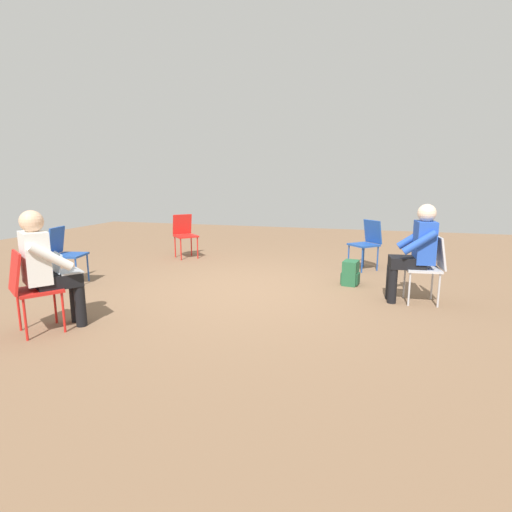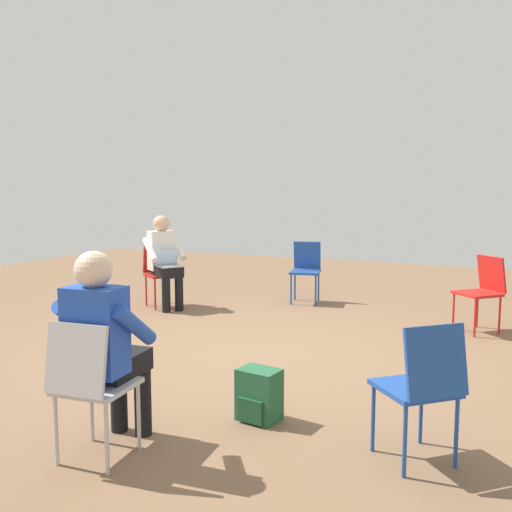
{
  "view_description": "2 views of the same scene",
  "coord_description": "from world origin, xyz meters",
  "px_view_note": "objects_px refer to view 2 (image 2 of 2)",
  "views": [
    {
      "loc": [
        -5.18,
        -1.64,
        1.53
      ],
      "look_at": [
        -0.16,
        -0.19,
        0.53
      ],
      "focal_mm": 28.0,
      "sensor_mm": 36.0,
      "label": 1
    },
    {
      "loc": [
        2.26,
        -4.85,
        1.59
      ],
      "look_at": [
        0.11,
        -0.18,
        0.98
      ],
      "focal_mm": 40.0,
      "sensor_mm": 36.0,
      "label": 2
    }
  ],
  "objects_px": {
    "chair_northeast": "(483,288)",
    "chair_south": "(90,380)",
    "person_in_blue": "(105,340)",
    "chair_north": "(306,267)",
    "backpack_near_laptop_user": "(259,398)",
    "person_with_laptop": "(164,257)",
    "chair_southeast": "(423,382)",
    "chair_northwest": "(160,270)"
  },
  "relations": [
    {
      "from": "person_in_blue",
      "to": "chair_northwest",
      "type": "bearing_deg",
      "value": 114.5
    },
    {
      "from": "person_in_blue",
      "to": "backpack_near_laptop_user",
      "type": "distance_m",
      "value": 1.16
    },
    {
      "from": "chair_southeast",
      "to": "chair_north",
      "type": "xyz_separation_m",
      "value": [
        -2.23,
        4.26,
        0.0
      ]
    },
    {
      "from": "chair_northeast",
      "to": "person_in_blue",
      "type": "height_order",
      "value": "person_in_blue"
    },
    {
      "from": "chair_northeast",
      "to": "chair_northwest",
      "type": "height_order",
      "value": "same"
    },
    {
      "from": "chair_north",
      "to": "person_in_blue",
      "type": "xyz_separation_m",
      "value": [
        0.47,
        -4.86,
        0.2
      ]
    },
    {
      "from": "chair_north",
      "to": "person_in_blue",
      "type": "bearing_deg",
      "value": 83.56
    },
    {
      "from": "chair_north",
      "to": "chair_south",
      "type": "relative_size",
      "value": 1.0
    },
    {
      "from": "chair_southeast",
      "to": "chair_northwest",
      "type": "distance_m",
      "value": 5.06
    },
    {
      "from": "chair_northwest",
      "to": "person_with_laptop",
      "type": "bearing_deg",
      "value": 90.0
    },
    {
      "from": "chair_northwest",
      "to": "chair_north",
      "type": "height_order",
      "value": "same"
    },
    {
      "from": "chair_north",
      "to": "chair_northwest",
      "type": "bearing_deg",
      "value": 20.57
    },
    {
      "from": "chair_northeast",
      "to": "chair_south",
      "type": "distance_m",
      "value": 4.65
    },
    {
      "from": "chair_southeast",
      "to": "person_with_laptop",
      "type": "distance_m",
      "value": 4.89
    },
    {
      "from": "chair_south",
      "to": "backpack_near_laptop_user",
      "type": "distance_m",
      "value": 1.21
    },
    {
      "from": "chair_northwest",
      "to": "chair_south",
      "type": "distance_m",
      "value": 4.51
    },
    {
      "from": "chair_south",
      "to": "person_in_blue",
      "type": "bearing_deg",
      "value": 90.0
    },
    {
      "from": "chair_northwest",
      "to": "chair_northeast",
      "type": "bearing_deg",
      "value": 128.94
    },
    {
      "from": "chair_northwest",
      "to": "backpack_near_laptop_user",
      "type": "height_order",
      "value": "chair_northwest"
    },
    {
      "from": "chair_northwest",
      "to": "chair_north",
      "type": "relative_size",
      "value": 1.0
    },
    {
      "from": "person_with_laptop",
      "to": "chair_south",
      "type": "bearing_deg",
      "value": 62.66
    },
    {
      "from": "chair_southeast",
      "to": "person_with_laptop",
      "type": "xyz_separation_m",
      "value": [
        -3.8,
        3.07,
        0.2
      ]
    },
    {
      "from": "chair_south",
      "to": "backpack_near_laptop_user",
      "type": "height_order",
      "value": "chair_south"
    },
    {
      "from": "chair_southeast",
      "to": "backpack_near_laptop_user",
      "type": "height_order",
      "value": "chair_southeast"
    },
    {
      "from": "person_in_blue",
      "to": "chair_northeast",
      "type": "bearing_deg",
      "value": 59.63
    },
    {
      "from": "person_in_blue",
      "to": "backpack_near_laptop_user",
      "type": "bearing_deg",
      "value": 45.56
    },
    {
      "from": "chair_south",
      "to": "person_with_laptop",
      "type": "bearing_deg",
      "value": 112.63
    },
    {
      "from": "chair_northwest",
      "to": "backpack_near_laptop_user",
      "type": "relative_size",
      "value": 2.36
    },
    {
      "from": "chair_southeast",
      "to": "person_with_laptop",
      "type": "relative_size",
      "value": 0.69
    },
    {
      "from": "chair_northeast",
      "to": "chair_northwest",
      "type": "bearing_deg",
      "value": 48.42
    },
    {
      "from": "person_in_blue",
      "to": "chair_north",
      "type": "bearing_deg",
      "value": 89.99
    },
    {
      "from": "chair_southeast",
      "to": "chair_north",
      "type": "bearing_deg",
      "value": 74.25
    },
    {
      "from": "chair_northeast",
      "to": "chair_north",
      "type": "height_order",
      "value": "same"
    },
    {
      "from": "chair_northeast",
      "to": "chair_northwest",
      "type": "xyz_separation_m",
      "value": [
        -4.07,
        -0.31,
        0.0
      ]
    },
    {
      "from": "chair_northwest",
      "to": "person_in_blue",
      "type": "height_order",
      "value": "person_in_blue"
    },
    {
      "from": "chair_north",
      "to": "person_in_blue",
      "type": "height_order",
      "value": "person_in_blue"
    },
    {
      "from": "person_with_laptop",
      "to": "person_in_blue",
      "type": "distance_m",
      "value": 4.2
    },
    {
      "from": "person_with_laptop",
      "to": "person_in_blue",
      "type": "height_order",
      "value": "same"
    },
    {
      "from": "chair_northwest",
      "to": "backpack_near_laptop_user",
      "type": "bearing_deg",
      "value": 78.15
    },
    {
      "from": "chair_northwest",
      "to": "chair_southeast",
      "type": "bearing_deg",
      "value": 85.74
    },
    {
      "from": "backpack_near_laptop_user",
      "to": "chair_northwest",
      "type": "bearing_deg",
      "value": 133.61
    },
    {
      "from": "person_with_laptop",
      "to": "backpack_near_laptop_user",
      "type": "distance_m",
      "value": 3.97
    }
  ]
}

